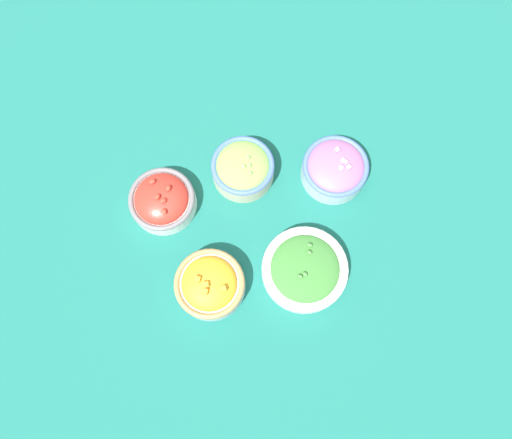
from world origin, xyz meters
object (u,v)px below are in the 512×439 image
Objects in this scene: bowl_squash at (210,284)px; bowl_broccoli at (305,269)px; bowl_red_onion at (335,169)px; bowl_cherry_tomatoes at (162,200)px; bowl_lettuce at (243,168)px.

bowl_broccoli is at bearing -178.28° from bowl_squash.
bowl_red_onion is 1.00× the size of bowl_cherry_tomatoes.
bowl_red_onion is 0.39m from bowl_cherry_tomatoes.
bowl_squash is at bearing 112.79° from bowl_cherry_tomatoes.
bowl_squash is 0.37m from bowl_red_onion.
bowl_squash reaches higher than bowl_cherry_tomatoes.
bowl_broccoli is 1.25× the size of bowl_cherry_tomatoes.
bowl_broccoli is (-0.10, 0.24, -0.01)m from bowl_lettuce.
bowl_cherry_tomatoes is (0.39, 0.02, -0.01)m from bowl_red_onion.
bowl_cherry_tomatoes is at bearing 2.89° from bowl_red_onion.
bowl_cherry_tomatoes is (0.08, -0.20, -0.01)m from bowl_squash.
bowl_squash is at bearing 67.74° from bowl_lettuce.
bowl_cherry_tomatoes is (0.28, -0.19, 0.00)m from bowl_broccoli.
bowl_lettuce is 0.26m from bowl_broccoli.
bowl_lettuce is at bearing -8.12° from bowl_red_onion.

